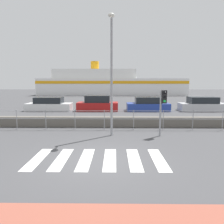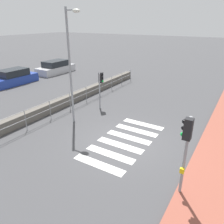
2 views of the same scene
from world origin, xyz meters
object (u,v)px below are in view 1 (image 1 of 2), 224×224
at_px(parked_car_white, 49,105).
at_px(parked_car_silver, 202,105).
at_px(parked_car_blue, 148,105).
at_px(ferry_boat, 109,84).
at_px(parked_car_red, 98,104).
at_px(streetlamp, 112,63).
at_px(traffic_light_far, 163,103).

relative_size(parked_car_white, parked_car_silver, 1.00).
bearing_deg(parked_car_white, parked_car_silver, -0.00).
bearing_deg(parked_car_blue, parked_car_white, 180.00).
distance_m(ferry_boat, parked_car_silver, 29.40).
height_order(ferry_boat, parked_car_red, ferry_boat).
bearing_deg(parked_car_blue, streetlamp, -108.44).
height_order(traffic_light_far, parked_car_white, traffic_light_far).
distance_m(parked_car_red, parked_car_blue, 5.05).
xyz_separation_m(streetlamp, parked_car_white, (-6.46, 10.46, -3.22)).
height_order(ferry_boat, parked_car_white, ferry_boat).
height_order(streetlamp, parked_car_blue, streetlamp).
bearing_deg(traffic_light_far, parked_car_silver, 59.13).
distance_m(traffic_light_far, parked_car_white, 13.93).
xyz_separation_m(traffic_light_far, parked_car_white, (-9.13, 10.44, -1.21)).
height_order(streetlamp, ferry_boat, ferry_boat).
distance_m(ferry_boat, parked_car_red, 27.59).
height_order(parked_car_red, parked_car_silver, parked_car_red).
relative_size(ferry_boat, parked_car_white, 7.11).
bearing_deg(parked_car_silver, traffic_light_far, -120.87).
distance_m(traffic_light_far, parked_car_silver, 12.23).
bearing_deg(parked_car_silver, ferry_boat, 110.24).
distance_m(traffic_light_far, parked_car_red, 11.33).
xyz_separation_m(ferry_boat, parked_car_blue, (4.72, -27.54, -1.80)).
relative_size(traffic_light_far, parked_car_white, 0.54).
bearing_deg(streetlamp, traffic_light_far, 0.38).
relative_size(parked_car_white, parked_car_red, 1.11).
bearing_deg(ferry_boat, parked_car_red, -90.67).
relative_size(streetlamp, parked_car_white, 1.37).
bearing_deg(parked_car_white, streetlamp, -58.31).
bearing_deg(parked_car_red, ferry_boat, 89.33).
distance_m(streetlamp, parked_car_white, 12.71).
height_order(parked_car_red, parked_car_blue, parked_car_red).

